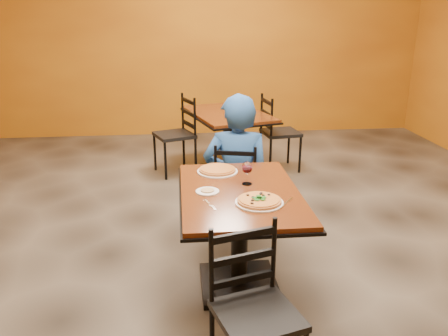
{
  "coord_description": "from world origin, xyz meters",
  "views": [
    {
      "loc": [
        -0.4,
        -3.37,
        1.91
      ],
      "look_at": [
        -0.09,
        -0.3,
        0.85
      ],
      "focal_mm": 36.54,
      "sensor_mm": 36.0,
      "label": 1
    }
  ],
  "objects": [
    {
      "name": "fork",
      "position": [
        -0.22,
        -0.71,
        0.75
      ],
      "size": [
        0.07,
        0.18,
        0.0
      ],
      "primitive_type": "cube",
      "rotation": [
        0.0,
        0.0,
        0.32
      ],
      "color": "silver",
      "rests_on": "table_main"
    },
    {
      "name": "dip",
      "position": [
        -0.22,
        -0.5,
        0.76
      ],
      "size": [
        0.09,
        0.09,
        0.01
      ],
      "primitive_type": "cylinder",
      "color": "tan",
      "rests_on": "side_plate"
    },
    {
      "name": "pizza_far",
      "position": [
        -0.12,
        -0.1,
        0.77
      ],
      "size": [
        0.28,
        0.28,
        0.02
      ],
      "primitive_type": "cylinder",
      "color": "orange",
      "rests_on": "plate_far"
    },
    {
      "name": "pizza_main",
      "position": [
        0.09,
        -0.72,
        0.77
      ],
      "size": [
        0.28,
        0.28,
        0.02
      ],
      "primitive_type": "cylinder",
      "color": "maroon",
      "rests_on": "plate_main"
    },
    {
      "name": "plate_far",
      "position": [
        -0.12,
        -0.1,
        0.76
      ],
      "size": [
        0.31,
        0.31,
        0.01
      ],
      "primitive_type": "cylinder",
      "color": "white",
      "rests_on": "table_main"
    },
    {
      "name": "diner",
      "position": [
        0.11,
        0.51,
        0.62
      ],
      "size": [
        0.68,
        0.5,
        1.25
      ],
      "primitive_type": "imported",
      "rotation": [
        0.0,
        0.0,
        2.98
      ],
      "color": "navy",
      "rests_on": "floor"
    },
    {
      "name": "table_second",
      "position": [
        0.2,
        2.07,
        0.56
      ],
      "size": [
        1.16,
        1.44,
        0.75
      ],
      "rotation": [
        0.0,
        0.0,
        0.28
      ],
      "color": "#5D300E",
      "rests_on": "floor"
    },
    {
      "name": "chair_second_right",
      "position": [
        0.86,
        2.07,
        0.47
      ],
      "size": [
        0.48,
        0.48,
        0.95
      ],
      "primitive_type": null,
      "rotation": [
        0.0,
        0.0,
        1.71
      ],
      "color": "black",
      "rests_on": "floor"
    },
    {
      "name": "wine_glass",
      "position": [
        0.07,
        -0.38,
        0.84
      ],
      "size": [
        0.08,
        0.08,
        0.18
      ],
      "primitive_type": null,
      "color": "white",
      "rests_on": "table_main"
    },
    {
      "name": "plate_main",
      "position": [
        0.09,
        -0.72,
        0.76
      ],
      "size": [
        0.31,
        0.31,
        0.01
      ],
      "primitive_type": "cylinder",
      "color": "white",
      "rests_on": "table_main"
    },
    {
      "name": "chair_main_far",
      "position": [
        0.11,
        0.47,
        0.42
      ],
      "size": [
        0.45,
        0.45,
        0.83
      ],
      "primitive_type": null,
      "rotation": [
        0.0,
        0.0,
        2.9
      ],
      "color": "black",
      "rests_on": "floor"
    },
    {
      "name": "table_main",
      "position": [
        0.0,
        -0.5,
        0.56
      ],
      "size": [
        0.83,
        1.23,
        0.75
      ],
      "color": "#5D300E",
      "rests_on": "floor"
    },
    {
      "name": "wall_back",
      "position": [
        0.0,
        4.0,
        1.5
      ],
      "size": [
        7.0,
        0.01,
        3.0
      ],
      "primitive_type": "cube",
      "color": "#BA7114",
      "rests_on": "ground"
    },
    {
      "name": "chair_main_near",
      "position": [
        -0.04,
        -1.45,
        0.44
      ],
      "size": [
        0.49,
        0.49,
        0.88
      ],
      "primitive_type": null,
      "rotation": [
        0.0,
        0.0,
        0.28
      ],
      "color": "black",
      "rests_on": "floor"
    },
    {
      "name": "chair_second_left",
      "position": [
        -0.46,
        2.07,
        0.48
      ],
      "size": [
        0.56,
        0.56,
        0.96
      ],
      "primitive_type": null,
      "rotation": [
        0.0,
        0.0,
        -1.2
      ],
      "color": "black",
      "rests_on": "floor"
    },
    {
      "name": "floor",
      "position": [
        0.0,
        0.0,
        0.0
      ],
      "size": [
        7.0,
        8.0,
        0.01
      ],
      "primitive_type": "cube",
      "color": "black",
      "rests_on": "ground"
    },
    {
      "name": "knife",
      "position": [
        0.26,
        -0.75,
        0.75
      ],
      "size": [
        0.14,
        0.18,
        0.0
      ],
      "primitive_type": "cube",
      "rotation": [
        0.0,
        0.0,
        -0.64
      ],
      "color": "silver",
      "rests_on": "table_main"
    },
    {
      "name": "side_plate",
      "position": [
        -0.22,
        -0.5,
        0.76
      ],
      "size": [
        0.16,
        0.16,
        0.01
      ],
      "primitive_type": "cylinder",
      "color": "white",
      "rests_on": "table_main"
    }
  ]
}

